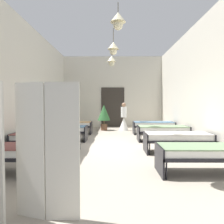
{
  "coord_description": "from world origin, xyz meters",
  "views": [
    {
      "loc": [
        0.07,
        -7.22,
        1.44
      ],
      "look_at": [
        0.0,
        0.56,
        1.12
      ],
      "focal_mm": 34.5,
      "sensor_mm": 36.0,
      "label": 1
    }
  ],
  "objects_px": {
    "bed_right_row_1": "(177,138)",
    "bed_right_row_2": "(163,130)",
    "potted_plant": "(104,114)",
    "privacy_screen": "(29,151)",
    "bed_left_row_3": "(72,125)",
    "nurse_near_aisle": "(124,121)",
    "bed_right_row_3": "(153,125)",
    "bed_left_row_0": "(17,152)",
    "patient_seated_primary": "(32,132)",
    "bed_right_row_0": "(205,152)",
    "bed_left_row_1": "(46,137)",
    "bed_left_row_2": "(62,129)"
  },
  "relations": [
    {
      "from": "privacy_screen",
      "to": "bed_left_row_3",
      "type": "bearing_deg",
      "value": 114.85
    },
    {
      "from": "bed_left_row_0",
      "to": "potted_plant",
      "type": "relative_size",
      "value": 1.39
    },
    {
      "from": "bed_right_row_3",
      "to": "bed_right_row_0",
      "type": "bearing_deg",
      "value": -90.0
    },
    {
      "from": "privacy_screen",
      "to": "bed_right_row_0",
      "type": "bearing_deg",
      "value": 48.61
    },
    {
      "from": "bed_right_row_3",
      "to": "privacy_screen",
      "type": "relative_size",
      "value": 1.12
    },
    {
      "from": "bed_left_row_0",
      "to": "bed_right_row_3",
      "type": "relative_size",
      "value": 1.0
    },
    {
      "from": "bed_right_row_1",
      "to": "bed_left_row_1",
      "type": "bearing_deg",
      "value": 180.0
    },
    {
      "from": "nurse_near_aisle",
      "to": "privacy_screen",
      "type": "bearing_deg",
      "value": 76.38
    },
    {
      "from": "bed_left_row_1",
      "to": "potted_plant",
      "type": "relative_size",
      "value": 1.39
    },
    {
      "from": "bed_right_row_0",
      "to": "privacy_screen",
      "type": "distance_m",
      "value": 3.42
    },
    {
      "from": "nurse_near_aisle",
      "to": "patient_seated_primary",
      "type": "distance_m",
      "value": 7.39
    },
    {
      "from": "privacy_screen",
      "to": "patient_seated_primary",
      "type": "bearing_deg",
      "value": 127.38
    },
    {
      "from": "bed_right_row_2",
      "to": "patient_seated_primary",
      "type": "distance_m",
      "value": 5.25
    },
    {
      "from": "bed_right_row_0",
      "to": "bed_left_row_2",
      "type": "distance_m",
      "value": 5.42
    },
    {
      "from": "bed_right_row_3",
      "to": "potted_plant",
      "type": "distance_m",
      "value": 2.78
    },
    {
      "from": "bed_left_row_1",
      "to": "bed_left_row_2",
      "type": "height_order",
      "value": "same"
    },
    {
      "from": "nurse_near_aisle",
      "to": "patient_seated_primary",
      "type": "height_order",
      "value": "nurse_near_aisle"
    },
    {
      "from": "bed_left_row_0",
      "to": "bed_right_row_0",
      "type": "xyz_separation_m",
      "value": [
        3.86,
        0.0,
        0.0
      ]
    },
    {
      "from": "bed_right_row_0",
      "to": "potted_plant",
      "type": "xyz_separation_m",
      "value": [
        -2.39,
        7.05,
        0.43
      ]
    },
    {
      "from": "bed_left_row_0",
      "to": "nurse_near_aisle",
      "type": "height_order",
      "value": "nurse_near_aisle"
    },
    {
      "from": "potted_plant",
      "to": "bed_left_row_0",
      "type": "bearing_deg",
      "value": -101.76
    },
    {
      "from": "bed_left_row_1",
      "to": "bed_right_row_3",
      "type": "relative_size",
      "value": 1.0
    },
    {
      "from": "bed_right_row_0",
      "to": "potted_plant",
      "type": "height_order",
      "value": "potted_plant"
    },
    {
      "from": "bed_left_row_3",
      "to": "nurse_near_aisle",
      "type": "bearing_deg",
      "value": 26.83
    },
    {
      "from": "bed_right_row_3",
      "to": "nurse_near_aisle",
      "type": "xyz_separation_m",
      "value": [
        -1.34,
        1.27,
        0.09
      ]
    },
    {
      "from": "bed_right_row_1",
      "to": "privacy_screen",
      "type": "relative_size",
      "value": 1.12
    },
    {
      "from": "bed_right_row_2",
      "to": "bed_left_row_0",
      "type": "bearing_deg",
      "value": -135.43
    },
    {
      "from": "patient_seated_primary",
      "to": "privacy_screen",
      "type": "height_order",
      "value": "privacy_screen"
    },
    {
      "from": "bed_left_row_3",
      "to": "privacy_screen",
      "type": "height_order",
      "value": "privacy_screen"
    },
    {
      "from": "bed_right_row_3",
      "to": "privacy_screen",
      "type": "height_order",
      "value": "privacy_screen"
    },
    {
      "from": "bed_right_row_3",
      "to": "patient_seated_primary",
      "type": "xyz_separation_m",
      "value": [
        -3.51,
        -5.78,
        0.43
      ]
    },
    {
      "from": "bed_left_row_1",
      "to": "potted_plant",
      "type": "bearing_deg",
      "value": 74.09
    },
    {
      "from": "potted_plant",
      "to": "privacy_screen",
      "type": "relative_size",
      "value": 0.8
    },
    {
      "from": "bed_right_row_2",
      "to": "potted_plant",
      "type": "distance_m",
      "value": 4.06
    },
    {
      "from": "bed_right_row_0",
      "to": "nurse_near_aisle",
      "type": "xyz_separation_m",
      "value": [
        -1.34,
        6.97,
        0.09
      ]
    },
    {
      "from": "bed_left_row_3",
      "to": "nurse_near_aisle",
      "type": "relative_size",
      "value": 1.28
    },
    {
      "from": "nurse_near_aisle",
      "to": "patient_seated_primary",
      "type": "bearing_deg",
      "value": 69.49
    },
    {
      "from": "bed_left_row_3",
      "to": "potted_plant",
      "type": "height_order",
      "value": "potted_plant"
    },
    {
      "from": "patient_seated_primary",
      "to": "privacy_screen",
      "type": "relative_size",
      "value": 0.47
    },
    {
      "from": "bed_right_row_0",
      "to": "privacy_screen",
      "type": "bearing_deg",
      "value": -148.98
    },
    {
      "from": "bed_left_row_0",
      "to": "bed_right_row_3",
      "type": "xyz_separation_m",
      "value": [
        3.86,
        5.7,
        0.0
      ]
    },
    {
      "from": "bed_left_row_2",
      "to": "bed_left_row_3",
      "type": "xyz_separation_m",
      "value": [
        0.0,
        1.9,
        0.0
      ]
    },
    {
      "from": "bed_right_row_2",
      "to": "bed_left_row_1",
      "type": "bearing_deg",
      "value": -153.78
    },
    {
      "from": "bed_left_row_2",
      "to": "potted_plant",
      "type": "height_order",
      "value": "potted_plant"
    },
    {
      "from": "bed_right_row_0",
      "to": "bed_right_row_2",
      "type": "bearing_deg",
      "value": 90.0
    },
    {
      "from": "bed_left_row_0",
      "to": "patient_seated_primary",
      "type": "xyz_separation_m",
      "value": [
        0.35,
        -0.08,
        0.43
      ]
    },
    {
      "from": "bed_right_row_1",
      "to": "bed_right_row_2",
      "type": "relative_size",
      "value": 1.0
    },
    {
      "from": "bed_right_row_3",
      "to": "potted_plant",
      "type": "relative_size",
      "value": 1.39
    },
    {
      "from": "patient_seated_primary",
      "to": "nurse_near_aisle",
      "type": "bearing_deg",
      "value": 72.92
    },
    {
      "from": "bed_left_row_3",
      "to": "bed_right_row_3",
      "type": "relative_size",
      "value": 1.0
    }
  ]
}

